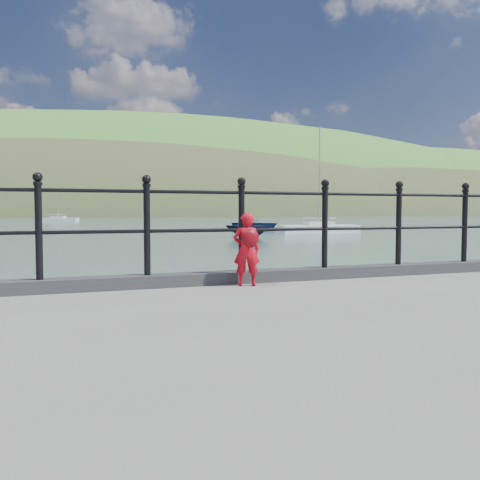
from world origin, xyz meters
name	(u,v)px	position (x,y,z in m)	size (l,w,h in m)	color
ground	(193,361)	(0.00, 0.00, 0.00)	(600.00, 600.00, 0.00)	#2D4251
kerb	(196,279)	(0.00, -0.15, 1.07)	(60.00, 0.30, 0.15)	#28282B
railing	(196,218)	(0.00, -0.15, 1.82)	(18.11, 0.11, 1.20)	black
far_shore	(144,262)	(38.34, 239.41, -22.57)	(830.00, 200.00, 156.00)	#333A21
child	(247,249)	(0.56, -0.44, 1.46)	(0.37, 0.33, 0.89)	red
launch_blue	(255,224)	(18.57, 44.54, 0.53)	(3.63, 5.08, 1.05)	navy
launch_navy	(248,226)	(11.55, 28.27, 0.86)	(2.81, 3.25, 1.71)	black
sailboat_deep	(58,220)	(-1.23, 89.61, 0.34)	(7.18, 4.43, 10.10)	silver
sailboat_near	(319,229)	(19.89, 32.89, 0.34)	(7.12, 2.56, 9.48)	white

